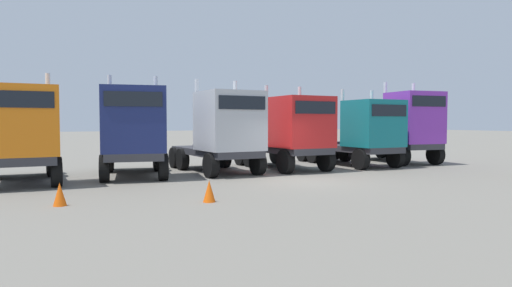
{
  "coord_description": "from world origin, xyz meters",
  "views": [
    {
      "loc": [
        -9.68,
        -14.52,
        2.3
      ],
      "look_at": [
        0.35,
        4.68,
        1.26
      ],
      "focal_mm": 31.57,
      "sensor_mm": 36.0,
      "label": 1
    }
  ],
  "objects_px": {
    "semi_truck_silver": "(224,131)",
    "traffic_cone_mid": "(209,191)",
    "semi_truck_orange": "(21,134)",
    "semi_truck_red": "(293,131)",
    "semi_truck_navy": "(134,131)",
    "semi_truck_purple": "(406,127)",
    "traffic_cone_near": "(60,194)",
    "semi_truck_teal": "(363,133)"
  },
  "relations": [
    {
      "from": "semi_truck_silver",
      "to": "traffic_cone_mid",
      "type": "xyz_separation_m",
      "value": [
        -3.2,
        -6.26,
        -1.58
      ]
    },
    {
      "from": "semi_truck_orange",
      "to": "semi_truck_red",
      "type": "height_order",
      "value": "semi_truck_orange"
    },
    {
      "from": "semi_truck_orange",
      "to": "semi_truck_silver",
      "type": "xyz_separation_m",
      "value": [
        7.97,
        -0.09,
        0.03
      ]
    },
    {
      "from": "semi_truck_navy",
      "to": "semi_truck_silver",
      "type": "height_order",
      "value": "semi_truck_navy"
    },
    {
      "from": "semi_truck_orange",
      "to": "traffic_cone_mid",
      "type": "height_order",
      "value": "semi_truck_orange"
    },
    {
      "from": "semi_truck_orange",
      "to": "semi_truck_purple",
      "type": "xyz_separation_m",
      "value": [
        18.81,
        -0.22,
        0.14
      ]
    },
    {
      "from": "semi_truck_orange",
      "to": "semi_truck_silver",
      "type": "distance_m",
      "value": 7.97
    },
    {
      "from": "traffic_cone_mid",
      "to": "traffic_cone_near",
      "type": "bearing_deg",
      "value": 160.79
    },
    {
      "from": "semi_truck_orange",
      "to": "semi_truck_purple",
      "type": "relative_size",
      "value": 0.92
    },
    {
      "from": "semi_truck_silver",
      "to": "traffic_cone_near",
      "type": "relative_size",
      "value": 9.18
    },
    {
      "from": "semi_truck_silver",
      "to": "semi_truck_purple",
      "type": "distance_m",
      "value": 10.85
    },
    {
      "from": "semi_truck_red",
      "to": "semi_truck_purple",
      "type": "relative_size",
      "value": 0.92
    },
    {
      "from": "semi_truck_teal",
      "to": "semi_truck_purple",
      "type": "relative_size",
      "value": 1.02
    },
    {
      "from": "semi_truck_red",
      "to": "semi_truck_teal",
      "type": "xyz_separation_m",
      "value": [
        4.1,
        -0.19,
        -0.12
      ]
    },
    {
      "from": "semi_truck_purple",
      "to": "semi_truck_navy",
      "type": "bearing_deg",
      "value": -84.39
    },
    {
      "from": "traffic_cone_near",
      "to": "traffic_cone_mid",
      "type": "relative_size",
      "value": 1.02
    },
    {
      "from": "semi_truck_silver",
      "to": "semi_truck_teal",
      "type": "bearing_deg",
      "value": 86.3
    },
    {
      "from": "semi_truck_orange",
      "to": "semi_truck_navy",
      "type": "xyz_separation_m",
      "value": [
        4.1,
        0.28,
        0.08
      ]
    },
    {
      "from": "semi_truck_purple",
      "to": "semi_truck_orange",
      "type": "bearing_deg",
      "value": -83.1
    },
    {
      "from": "semi_truck_navy",
      "to": "traffic_cone_near",
      "type": "distance_m",
      "value": 6.39
    },
    {
      "from": "semi_truck_red",
      "to": "semi_truck_teal",
      "type": "distance_m",
      "value": 4.11
    },
    {
      "from": "semi_truck_silver",
      "to": "traffic_cone_mid",
      "type": "bearing_deg",
      "value": -28.09
    },
    {
      "from": "semi_truck_red",
      "to": "semi_truck_teal",
      "type": "relative_size",
      "value": 0.9
    },
    {
      "from": "traffic_cone_near",
      "to": "semi_truck_navy",
      "type": "bearing_deg",
      "value": 58.97
    },
    {
      "from": "traffic_cone_near",
      "to": "semi_truck_red",
      "type": "bearing_deg",
      "value": 24.3
    },
    {
      "from": "semi_truck_red",
      "to": "semi_truck_purple",
      "type": "height_order",
      "value": "semi_truck_purple"
    },
    {
      "from": "semi_truck_navy",
      "to": "semi_truck_teal",
      "type": "distance_m",
      "value": 11.47
    },
    {
      "from": "semi_truck_silver",
      "to": "semi_truck_teal",
      "type": "xyz_separation_m",
      "value": [
        7.58,
        -0.35,
        -0.17
      ]
    },
    {
      "from": "traffic_cone_near",
      "to": "traffic_cone_mid",
      "type": "xyz_separation_m",
      "value": [
        3.86,
        -1.34,
        -0.01
      ]
    },
    {
      "from": "semi_truck_teal",
      "to": "traffic_cone_mid",
      "type": "distance_m",
      "value": 12.37
    },
    {
      "from": "traffic_cone_mid",
      "to": "semi_truck_teal",
      "type": "bearing_deg",
      "value": 28.72
    },
    {
      "from": "semi_truck_orange",
      "to": "semi_truck_purple",
      "type": "distance_m",
      "value": 18.82
    },
    {
      "from": "semi_truck_purple",
      "to": "traffic_cone_mid",
      "type": "relative_size",
      "value": 10.03
    },
    {
      "from": "semi_truck_navy",
      "to": "traffic_cone_near",
      "type": "height_order",
      "value": "semi_truck_navy"
    },
    {
      "from": "traffic_cone_near",
      "to": "semi_truck_teal",
      "type": "bearing_deg",
      "value": 17.32
    },
    {
      "from": "semi_truck_orange",
      "to": "semi_truck_teal",
      "type": "height_order",
      "value": "semi_truck_orange"
    },
    {
      "from": "semi_truck_silver",
      "to": "semi_truck_red",
      "type": "relative_size",
      "value": 1.01
    },
    {
      "from": "semi_truck_orange",
      "to": "traffic_cone_near",
      "type": "xyz_separation_m",
      "value": [
        0.92,
        -5.01,
        -1.54
      ]
    },
    {
      "from": "semi_truck_orange",
      "to": "semi_truck_silver",
      "type": "relative_size",
      "value": 0.98
    },
    {
      "from": "traffic_cone_near",
      "to": "semi_truck_purple",
      "type": "bearing_deg",
      "value": 14.97
    },
    {
      "from": "semi_truck_silver",
      "to": "semi_truck_purple",
      "type": "relative_size",
      "value": 0.93
    },
    {
      "from": "semi_truck_orange",
      "to": "traffic_cone_mid",
      "type": "distance_m",
      "value": 8.1
    }
  ]
}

